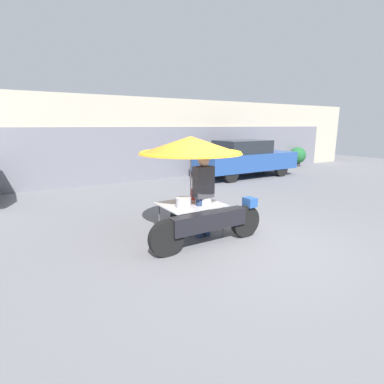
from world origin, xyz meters
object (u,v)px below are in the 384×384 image
Objects in this scene: vendor_person at (203,192)px; potted_plant at (298,156)px; vendor_motorcycle_cart at (193,160)px; parked_car at (245,158)px.

vendor_person reaches higher than potted_plant.
vendor_person is at bearing -149.16° from potted_plant.
vendor_motorcycle_cart is at bearing -150.08° from potted_plant.
potted_plant is (4.80, 1.15, -0.23)m from parked_car.
vendor_person is (0.16, -0.13, -0.63)m from vendor_motorcycle_cart.
vendor_motorcycle_cart is 0.53× the size of parked_car.
vendor_motorcycle_cart is 7.53m from parked_car.
vendor_motorcycle_cart is at bearing 140.88° from vendor_person.
vendor_motorcycle_cart is 2.32× the size of potted_plant.
parked_car is 4.94m from potted_plant.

